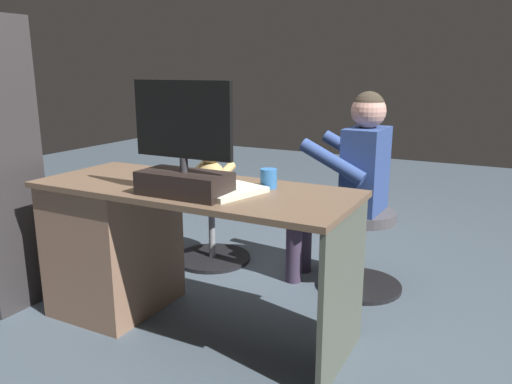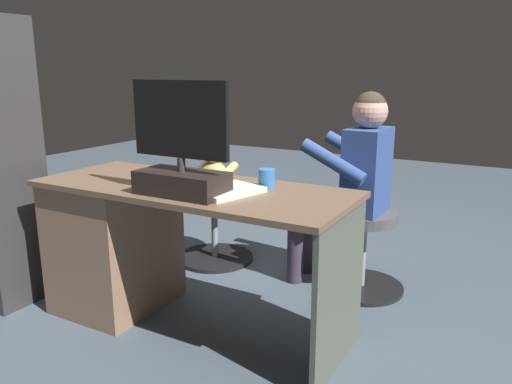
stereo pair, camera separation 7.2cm
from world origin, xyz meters
The scene contains 12 objects.
ground_plane centered at (0.00, 0.00, 0.00)m, with size 10.00×10.00×0.00m, color #45525E.
desk centered at (0.41, 0.37, 0.40)m, with size 1.57×0.62×0.74m.
monitor centered at (-0.07, 0.53, 0.88)m, with size 0.49×0.20×0.50m.
keyboard centered at (0.04, 0.32, 0.75)m, with size 0.42×0.14×0.02m, color black.
computer_mouse centered at (0.35, 0.29, 0.76)m, with size 0.06×0.10×0.04m, color #232824.
cup centered at (-0.34, 0.23, 0.78)m, with size 0.08×0.08×0.09m, color #3372BF.
tv_remote centered at (0.13, 0.47, 0.75)m, with size 0.04×0.15×0.02m, color black.
notebook_binder centered at (-0.23, 0.42, 0.75)m, with size 0.22×0.30×0.02m, color silver.
office_chair_teddy centered at (0.42, -0.44, 0.26)m, with size 0.52×0.52×0.48m.
teddy_bear centered at (0.42, -0.45, 0.65)m, with size 0.26×0.26×0.37m.
visitor_chair centered at (-0.60, -0.47, 0.27)m, with size 0.50×0.50×0.48m.
person centered at (-0.51, -0.47, 0.69)m, with size 0.55×0.48×1.16m.
Camera 2 is at (-1.40, 2.24, 1.28)m, focal length 34.93 mm.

